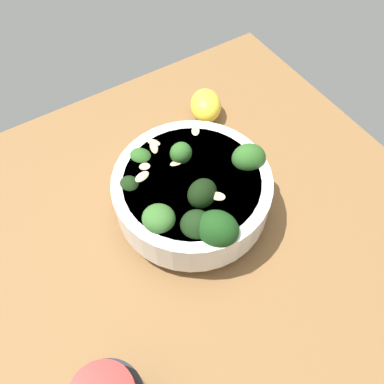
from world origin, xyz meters
TOP-DOWN VIEW (x-y plane):
  - ground_plane at (0.00, 0.00)cm, footprint 58.27×58.27cm
  - bowl_of_broccoli at (0.75, -1.75)cm, footprint 20.02×20.47cm
  - lemon_wedge at (-10.30, -15.61)cm, footprint 6.90×7.54cm

SIDE VIEW (x-z plane):
  - ground_plane at x=0.00cm, z-range -3.26..0.00cm
  - lemon_wedge at x=-10.30cm, z-range 0.00..4.11cm
  - bowl_of_broccoli at x=0.75cm, z-range -0.40..9.32cm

